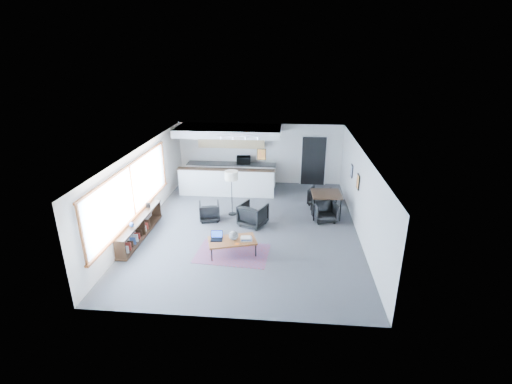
# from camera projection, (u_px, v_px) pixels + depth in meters

# --- Properties ---
(room) EXTENTS (7.02, 9.02, 2.62)m
(room) POSITION_uv_depth(u_px,v_px,m) (249.00, 190.00, 11.82)
(room) COLOR #474749
(room) RESTS_ON ground
(window) EXTENTS (0.10, 5.95, 1.66)m
(window) POSITION_uv_depth(u_px,v_px,m) (132.00, 192.00, 11.21)
(window) COLOR #8CBFFF
(window) RESTS_ON room
(console) EXTENTS (0.35, 3.00, 0.80)m
(console) POSITION_uv_depth(u_px,v_px,m) (140.00, 228.00, 11.47)
(console) COLOR black
(console) RESTS_ON floor
(kitchenette) EXTENTS (4.20, 1.96, 2.60)m
(kitchenette) POSITION_uv_depth(u_px,v_px,m) (230.00, 156.00, 15.34)
(kitchenette) COLOR white
(kitchenette) RESTS_ON floor
(doorway) EXTENTS (1.10, 0.12, 2.15)m
(doorway) POSITION_uv_depth(u_px,v_px,m) (313.00, 160.00, 15.82)
(doorway) COLOR black
(doorway) RESTS_ON room
(track_light) EXTENTS (1.60, 0.07, 0.15)m
(track_light) POSITION_uv_depth(u_px,v_px,m) (239.00, 137.00, 13.48)
(track_light) COLOR silver
(track_light) RESTS_ON room
(wall_art_lower) EXTENTS (0.03, 0.38, 0.48)m
(wall_art_lower) POSITION_uv_depth(u_px,v_px,m) (358.00, 182.00, 11.81)
(wall_art_lower) COLOR black
(wall_art_lower) RESTS_ON room
(wall_art_upper) EXTENTS (0.03, 0.34, 0.44)m
(wall_art_upper) POSITION_uv_depth(u_px,v_px,m) (352.00, 171.00, 13.04)
(wall_art_upper) COLOR black
(wall_art_upper) RESTS_ON room
(kilim_rug) EXTENTS (2.15, 1.55, 0.01)m
(kilim_rug) POSITION_uv_depth(u_px,v_px,m) (233.00, 253.00, 10.67)
(kilim_rug) COLOR #5C3148
(kilim_rug) RESTS_ON floor
(coffee_table) EXTENTS (1.49, 1.08, 0.44)m
(coffee_table) POSITION_uv_depth(u_px,v_px,m) (232.00, 241.00, 10.53)
(coffee_table) COLOR brown
(coffee_table) RESTS_ON floor
(laptop) EXTENTS (0.36, 0.30, 0.24)m
(laptop) POSITION_uv_depth(u_px,v_px,m) (217.00, 237.00, 10.54)
(laptop) COLOR black
(laptop) RESTS_ON coffee_table
(ceramic_pot) EXTENTS (0.27, 0.27, 0.27)m
(ceramic_pot) POSITION_uv_depth(u_px,v_px,m) (234.00, 236.00, 10.48)
(ceramic_pot) COLOR gray
(ceramic_pot) RESTS_ON coffee_table
(book_stack) EXTENTS (0.36, 0.31, 0.10)m
(book_stack) POSITION_uv_depth(u_px,v_px,m) (246.00, 239.00, 10.49)
(book_stack) COLOR silver
(book_stack) RESTS_ON coffee_table
(coaster) EXTENTS (0.14, 0.14, 0.01)m
(coaster) POSITION_uv_depth(u_px,v_px,m) (237.00, 244.00, 10.29)
(coaster) COLOR #E5590C
(coaster) RESTS_ON coffee_table
(armchair_left) EXTENTS (0.80, 0.77, 0.69)m
(armchair_left) POSITION_uv_depth(u_px,v_px,m) (209.00, 211.00, 12.67)
(armchair_left) COLOR black
(armchair_left) RESTS_ON floor
(armchair_right) EXTENTS (1.04, 1.02, 0.82)m
(armchair_right) POSITION_uv_depth(u_px,v_px,m) (253.00, 214.00, 12.28)
(armchair_right) COLOR black
(armchair_right) RESTS_ON floor
(floor_lamp) EXTENTS (0.57, 0.57, 1.61)m
(floor_lamp) POSITION_uv_depth(u_px,v_px,m) (231.00, 177.00, 12.72)
(floor_lamp) COLOR black
(floor_lamp) RESTS_ON floor
(dining_table) EXTENTS (1.04, 1.04, 0.84)m
(dining_table) POSITION_uv_depth(u_px,v_px,m) (326.00, 195.00, 12.85)
(dining_table) COLOR black
(dining_table) RESTS_ON floor
(dining_chair_near) EXTENTS (0.73, 0.70, 0.63)m
(dining_chair_near) POSITION_uv_depth(u_px,v_px,m) (325.00, 212.00, 12.60)
(dining_chair_near) COLOR black
(dining_chair_near) RESTS_ON floor
(dining_chair_far) EXTENTS (0.77, 0.75, 0.62)m
(dining_chair_far) POSITION_uv_depth(u_px,v_px,m) (319.00, 197.00, 13.95)
(dining_chair_far) COLOR black
(dining_chair_far) RESTS_ON floor
(microwave) EXTENTS (0.61, 0.38, 0.40)m
(microwave) POSITION_uv_depth(u_px,v_px,m) (244.00, 159.00, 15.80)
(microwave) COLOR black
(microwave) RESTS_ON kitchenette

